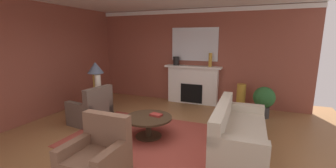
# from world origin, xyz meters

# --- Properties ---
(ground_plane) EXTENTS (8.42, 8.42, 0.00)m
(ground_plane) POSITION_xyz_m (0.00, 0.00, 0.00)
(ground_plane) COLOR olive
(wall_fireplace) EXTENTS (7.01, 0.12, 2.98)m
(wall_fireplace) POSITION_xyz_m (0.00, 3.30, 1.49)
(wall_fireplace) COLOR brown
(wall_fireplace) RESTS_ON ground_plane
(wall_window) EXTENTS (0.12, 7.07, 2.98)m
(wall_window) POSITION_xyz_m (-3.27, 0.30, 1.49)
(wall_window) COLOR brown
(wall_window) RESTS_ON ground_plane
(crown_moulding) EXTENTS (7.01, 0.08, 0.12)m
(crown_moulding) POSITION_xyz_m (0.00, 3.22, 2.90)
(crown_moulding) COLOR white
(area_rug) EXTENTS (3.23, 2.31, 0.01)m
(area_rug) POSITION_xyz_m (-0.06, 0.26, 0.01)
(area_rug) COLOR #993D33
(area_rug) RESTS_ON ground_plane
(fireplace) EXTENTS (1.80, 0.35, 1.22)m
(fireplace) POSITION_xyz_m (0.10, 3.09, 0.58)
(fireplace) COLOR white
(fireplace) RESTS_ON ground_plane
(mantel_mirror) EXTENTS (1.49, 0.04, 1.03)m
(mantel_mirror) POSITION_xyz_m (0.10, 3.21, 1.89)
(mantel_mirror) COLOR silver
(sofa) EXTENTS (0.96, 2.13, 0.85)m
(sofa) POSITION_xyz_m (1.75, 0.46, 0.30)
(sofa) COLOR beige
(sofa) RESTS_ON ground_plane
(armchair_near_window) EXTENTS (0.89, 0.89, 0.95)m
(armchair_near_window) POSITION_xyz_m (-1.71, 0.41, 0.31)
(armchair_near_window) COLOR brown
(armchair_near_window) RESTS_ON ground_plane
(armchair_facing_fireplace) EXTENTS (0.80, 0.80, 0.95)m
(armchair_facing_fireplace) POSITION_xyz_m (-0.09, -1.36, 0.31)
(armchair_facing_fireplace) COLOR brown
(armchair_facing_fireplace) RESTS_ON ground_plane
(coffee_table) EXTENTS (1.00, 1.00, 0.45)m
(coffee_table) POSITION_xyz_m (-0.06, 0.26, 0.34)
(coffee_table) COLOR #3D2D1E
(coffee_table) RESTS_ON ground_plane
(side_table) EXTENTS (0.56, 0.56, 0.70)m
(side_table) POSITION_xyz_m (-2.06, 1.08, 0.40)
(side_table) COLOR #3D2D1E
(side_table) RESTS_ON ground_plane
(table_lamp) EXTENTS (0.44, 0.44, 0.75)m
(table_lamp) POSITION_xyz_m (-2.06, 1.08, 1.22)
(table_lamp) COLOR #B28E38
(table_lamp) RESTS_ON side_table
(vase_tall_corner) EXTENTS (0.25, 0.25, 0.80)m
(vase_tall_corner) POSITION_xyz_m (1.62, 2.79, 0.40)
(vase_tall_corner) COLOR #B7892D
(vase_tall_corner) RESTS_ON ground_plane
(vase_mantel_right) EXTENTS (0.10, 0.10, 0.42)m
(vase_mantel_right) POSITION_xyz_m (0.65, 3.04, 1.43)
(vase_mantel_right) COLOR #B7892D
(vase_mantel_right) RESTS_ON fireplace
(vase_mantel_left) EXTENTS (0.20, 0.20, 0.28)m
(vase_mantel_left) POSITION_xyz_m (-0.45, 3.04, 1.36)
(vase_mantel_left) COLOR black
(vase_mantel_left) RESTS_ON fireplace
(vase_on_side_table) EXTENTS (0.16, 0.16, 0.43)m
(vase_on_side_table) POSITION_xyz_m (-1.91, 0.96, 0.92)
(vase_on_side_table) COLOR beige
(vase_on_side_table) RESTS_ON side_table
(book_red_cover) EXTENTS (0.27, 0.20, 0.05)m
(book_red_cover) POSITION_xyz_m (0.07, 0.37, 0.47)
(book_red_cover) COLOR maroon
(book_red_cover) RESTS_ON coffee_table
(potted_plant) EXTENTS (0.56, 0.56, 0.83)m
(potted_plant) POSITION_xyz_m (2.22, 2.49, 0.49)
(potted_plant) COLOR #333333
(potted_plant) RESTS_ON ground_plane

